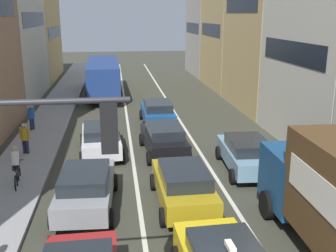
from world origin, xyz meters
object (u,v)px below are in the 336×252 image
coupe_centre_lane_fourth (158,112)px  pedestrian_mid_sidewalk (31,116)px  sedan_left_lane_third (101,138)px  cyclist_on_sidewalk (16,167)px  sedan_centre_lane_second (183,185)px  sedan_right_lane_behind_truck (246,153)px  pedestrian_far_sidewalk (25,137)px  bus_mid_queue_primary (103,75)px  wagon_left_lane_second (86,188)px  hatchback_centre_lane_third (164,139)px

coupe_centre_lane_fourth → pedestrian_mid_sidewalk: pedestrian_mid_sidewalk is taller
sedan_left_lane_third → cyclist_on_sidewalk: cyclist_on_sidewalk is taller
sedan_centre_lane_second → sedan_right_lane_behind_truck: 4.47m
coupe_centre_lane_fourth → pedestrian_far_sidewalk: 8.56m
bus_mid_queue_primary → pedestrian_far_sidewalk: 15.36m
sedan_left_lane_third → pedestrian_mid_sidewalk: size_ratio=2.65×
sedan_right_lane_behind_truck → sedan_centre_lane_second: bearing=135.0°
sedan_right_lane_behind_truck → pedestrian_far_sidewalk: 10.58m
sedan_centre_lane_second → sedan_left_lane_third: (-3.09, 6.10, 0.00)m
coupe_centre_lane_fourth → cyclist_on_sidewalk: 10.91m
wagon_left_lane_second → cyclist_on_sidewalk: (-2.87, 2.26, 0.05)m
wagon_left_lane_second → coupe_centre_lane_fourth: (3.73, 10.95, 0.00)m
sedan_left_lane_third → pedestrian_far_sidewalk: pedestrian_far_sidewalk is taller
sedan_centre_lane_second → wagon_left_lane_second: bearing=85.7°
cyclist_on_sidewalk → pedestrian_mid_sidewalk: size_ratio=1.04×
wagon_left_lane_second → bus_mid_queue_primary: size_ratio=0.42×
coupe_centre_lane_fourth → sedan_right_lane_behind_truck: same height
hatchback_centre_lane_third → pedestrian_mid_sidewalk: bearing=52.8°
wagon_left_lane_second → bus_mid_queue_primary: bearing=2.4°
coupe_centre_lane_fourth → sedan_right_lane_behind_truck: 8.73m
pedestrian_mid_sidewalk → coupe_centre_lane_fourth: bearing=32.0°
sedan_centre_lane_second → pedestrian_far_sidewalk: size_ratio=2.61×
sedan_right_lane_behind_truck → sedan_left_lane_third: bearing=67.3°
coupe_centre_lane_fourth → bus_mid_queue_primary: bus_mid_queue_primary is taller
wagon_left_lane_second → pedestrian_mid_sidewalk: bearing=23.0°
hatchback_centre_lane_third → pedestrian_far_sidewalk: 6.75m
wagon_left_lane_second → sedan_right_lane_behind_truck: size_ratio=1.00×
pedestrian_far_sidewalk → hatchback_centre_lane_third: bearing=-71.1°
coupe_centre_lane_fourth → cyclist_on_sidewalk: bearing=142.5°
sedan_left_lane_third → coupe_centre_lane_fourth: same height
sedan_centre_lane_second → pedestrian_mid_sidewalk: (-7.22, 10.57, 0.15)m
sedan_centre_lane_second → coupe_centre_lane_fourth: 11.16m
wagon_left_lane_second → sedan_right_lane_behind_truck: (6.79, 2.77, 0.00)m
bus_mid_queue_primary → pedestrian_mid_sidewalk: bus_mid_queue_primary is taller
wagon_left_lane_second → hatchback_centre_lane_third: bearing=-29.3°
sedan_centre_lane_second → hatchback_centre_lane_third: (-0.01, 5.66, 0.00)m
hatchback_centre_lane_third → bus_mid_queue_primary: (-3.23, 15.54, 0.96)m
coupe_centre_lane_fourth → wagon_left_lane_second: bearing=160.9°
hatchback_centre_lane_third → pedestrian_far_sidewalk: bearing=82.0°
sedan_left_lane_third → pedestrian_far_sidewalk: (-3.64, 0.16, 0.15)m
wagon_left_lane_second → pedestrian_far_sidewalk: (-3.28, 6.04, 0.15)m
sedan_right_lane_behind_truck → wagon_left_lane_second: bearing=115.4°
sedan_right_lane_behind_truck → cyclist_on_sidewalk: cyclist_on_sidewalk is taller
sedan_right_lane_behind_truck → cyclist_on_sidewalk: size_ratio=2.54×
cyclist_on_sidewalk → pedestrian_mid_sidewalk: cyclist_on_sidewalk is taller
hatchback_centre_lane_third → coupe_centre_lane_fourth: (0.29, 5.50, 0.00)m
coupe_centre_lane_fourth → pedestrian_mid_sidewalk: 7.52m
sedan_left_lane_third → bus_mid_queue_primary: size_ratio=0.42×
wagon_left_lane_second → coupe_centre_lane_fourth: same height
cyclist_on_sidewalk → pedestrian_far_sidewalk: cyclist_on_sidewalk is taller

